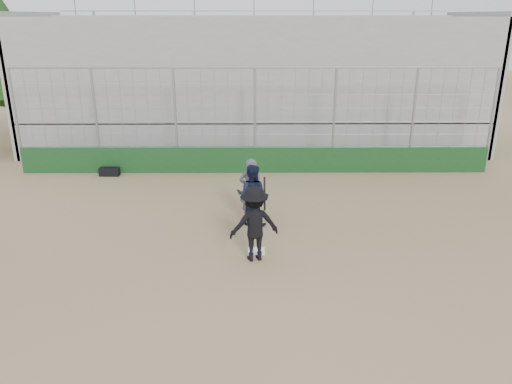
{
  "coord_description": "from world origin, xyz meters",
  "views": [
    {
      "loc": [
        -0.1,
        -11.68,
        5.79
      ],
      "look_at": [
        0.0,
        1.4,
        1.15
      ],
      "focal_mm": 35.0,
      "sensor_mm": 36.0,
      "label": 1
    }
  ],
  "objects_px": {
    "batter_at_plate": "(254,224)",
    "equipment_bag": "(110,172)",
    "catcher_crouched": "(252,205)",
    "umpire": "(251,193)"
  },
  "relations": [
    {
      "from": "batter_at_plate",
      "to": "equipment_bag",
      "type": "height_order",
      "value": "batter_at_plate"
    },
    {
      "from": "catcher_crouched",
      "to": "umpire",
      "type": "height_order",
      "value": "umpire"
    },
    {
      "from": "catcher_crouched",
      "to": "equipment_bag",
      "type": "xyz_separation_m",
      "value": [
        -5.44,
        4.79,
        -0.45
      ]
    },
    {
      "from": "umpire",
      "to": "equipment_bag",
      "type": "xyz_separation_m",
      "value": [
        -5.42,
        4.47,
        -0.71
      ]
    },
    {
      "from": "catcher_crouched",
      "to": "equipment_bag",
      "type": "relative_size",
      "value": 1.63
    },
    {
      "from": "batter_at_plate",
      "to": "umpire",
      "type": "xyz_separation_m",
      "value": [
        -0.09,
        2.48,
        -0.09
      ]
    },
    {
      "from": "batter_at_plate",
      "to": "umpire",
      "type": "distance_m",
      "value": 2.49
    },
    {
      "from": "equipment_bag",
      "to": "batter_at_plate",
      "type": "bearing_deg",
      "value": -51.6
    },
    {
      "from": "batter_at_plate",
      "to": "umpire",
      "type": "bearing_deg",
      "value": 92.0
    },
    {
      "from": "batter_at_plate",
      "to": "equipment_bag",
      "type": "xyz_separation_m",
      "value": [
        -5.51,
        6.95,
        -0.8
      ]
    }
  ]
}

